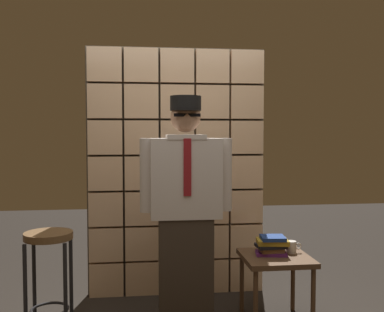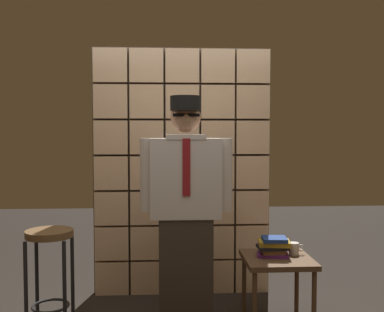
{
  "view_description": "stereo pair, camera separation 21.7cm",
  "coord_description": "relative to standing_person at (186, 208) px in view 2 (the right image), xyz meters",
  "views": [
    {
      "loc": [
        -0.36,
        -2.88,
        1.5
      ],
      "look_at": [
        0.05,
        0.49,
        1.32
      ],
      "focal_mm": 42.0,
      "sensor_mm": 36.0,
      "label": 1
    },
    {
      "loc": [
        -0.14,
        -2.9,
        1.5
      ],
      "look_at": [
        0.05,
        0.49,
        1.32
      ],
      "focal_mm": 42.0,
      "sensor_mm": 36.0,
      "label": 2
    }
  ],
  "objects": [
    {
      "name": "book_stack",
      "position": [
        0.68,
        0.02,
        -0.31
      ],
      "size": [
        0.28,
        0.22,
        0.15
      ],
      "color": "#591E66",
      "rests_on": "side_table"
    },
    {
      "name": "coffee_mug",
      "position": [
        0.86,
        0.06,
        -0.34
      ],
      "size": [
        0.13,
        0.08,
        0.09
      ],
      "color": "silver",
      "rests_on": "side_table"
    },
    {
      "name": "standing_person",
      "position": [
        0.0,
        0.0,
        0.0
      ],
      "size": [
        0.7,
        0.3,
        1.77
      ],
      "rotation": [
        0.0,
        0.0,
        -0.01
      ],
      "color": "#382D23",
      "rests_on": "ground"
    },
    {
      "name": "bar_stool",
      "position": [
        -1.0,
        -0.14,
        -0.33
      ],
      "size": [
        0.34,
        0.34,
        0.8
      ],
      "color": "brown",
      "rests_on": "ground"
    },
    {
      "name": "side_table",
      "position": [
        0.71,
        -0.0,
        -0.46
      ],
      "size": [
        0.52,
        0.52,
        0.53
      ],
      "color": "#513823",
      "rests_on": "ground"
    },
    {
      "name": "glass_block_wall",
      "position": [
        -0.0,
        0.75,
        0.2
      ],
      "size": [
        1.65,
        0.1,
        2.3
      ],
      "color": "#E0B78C",
      "rests_on": "ground"
    }
  ]
}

